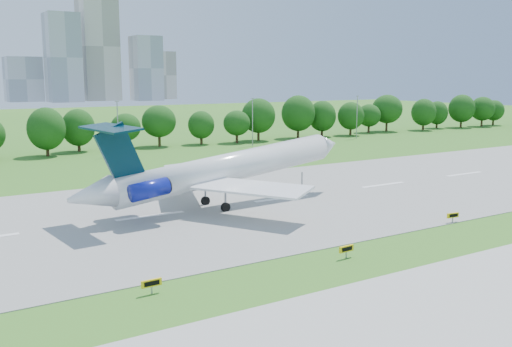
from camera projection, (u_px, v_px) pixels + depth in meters
The scene contains 9 objects.
ground at pixel (255, 274), 50.76m from camera, with size 600.00×600.00×0.00m, color #2C661B.
runway at pixel (150, 216), 71.70m from camera, with size 400.00×45.00×0.08m, color gray.
tree_line at pixel (38, 128), 126.81m from camera, with size 288.40×8.40×10.40m.
light_poles at pixel (35, 131), 117.10m from camera, with size 175.90×0.25×12.19m.
skyline at pixel (94, 60), 425.03m from camera, with size 127.00×52.00×80.00m.
airliner at pixel (216, 169), 75.46m from camera, with size 42.69×30.80×12.23m.
taxi_sign_left at pixel (151, 283), 45.93m from camera, with size 1.74×0.26×1.22m.
taxi_sign_centre at pixel (346, 249), 55.06m from camera, with size 1.79×0.34×1.25m.
taxi_sign_right at pixel (453, 215), 68.55m from camera, with size 1.74×0.41×1.21m.
Camera 1 is at (-25.50, -41.32, 17.28)m, focal length 40.00 mm.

